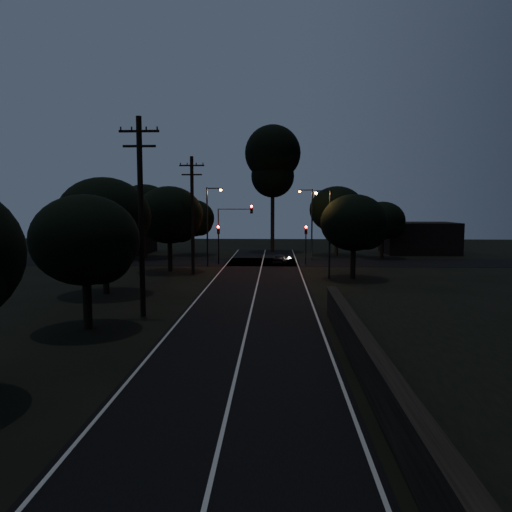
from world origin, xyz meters
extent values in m
plane|color=black|center=(0.00, 0.00, 0.00)|extent=(160.00, 160.00, 0.00)
cube|color=black|center=(0.00, 22.00, 0.01)|extent=(8.00, 70.00, 0.02)
cube|color=black|center=(0.00, 42.00, 0.01)|extent=(60.00, 8.00, 0.02)
cube|color=beige|center=(0.00, 22.00, 0.03)|extent=(0.12, 70.00, 0.01)
cube|color=beige|center=(-3.75, 22.00, 0.03)|extent=(0.12, 70.00, 0.01)
cube|color=beige|center=(3.75, 22.00, 0.03)|extent=(0.12, 70.00, 0.01)
cube|color=black|center=(4.60, 3.00, 0.75)|extent=(0.40, 26.00, 1.50)
cube|color=black|center=(4.60, 3.00, 1.55)|extent=(0.55, 26.00, 0.10)
cube|color=black|center=(8.00, 3.00, 0.60)|extent=(6.50, 26.00, 1.20)
cylinder|color=black|center=(-6.00, 15.00, 5.50)|extent=(0.30, 0.30, 11.00)
cube|color=black|center=(-6.00, 15.00, 10.20)|extent=(2.20, 0.12, 0.12)
cube|color=black|center=(-6.00, 15.00, 9.40)|extent=(1.80, 0.12, 0.12)
cylinder|color=black|center=(-6.00, 32.00, 5.25)|extent=(0.30, 0.30, 10.50)
cube|color=black|center=(-6.00, 32.00, 9.70)|extent=(2.20, 0.12, 0.12)
cube|color=black|center=(-6.00, 32.00, 8.90)|extent=(1.80, 0.12, 0.12)
cylinder|color=black|center=(-8.00, 12.00, 1.25)|extent=(0.44, 0.44, 2.50)
ellipsoid|color=black|center=(-8.00, 12.00, 4.49)|extent=(5.31, 5.31, 4.51)
sphere|color=black|center=(-7.07, 11.47, 3.96)|extent=(3.18, 3.18, 3.18)
cylinder|color=black|center=(-10.50, 22.00, 1.49)|extent=(0.44, 0.44, 2.99)
ellipsoid|color=black|center=(-10.50, 22.00, 5.40)|extent=(6.45, 6.45, 5.48)
sphere|color=black|center=(-9.37, 21.36, 4.76)|extent=(3.87, 3.87, 3.87)
cylinder|color=black|center=(-8.50, 34.00, 1.47)|extent=(0.44, 0.44, 2.95)
ellipsoid|color=black|center=(-8.50, 34.00, 5.31)|extent=(6.29, 6.29, 5.35)
sphere|color=black|center=(-7.40, 33.37, 4.68)|extent=(3.77, 3.77, 3.77)
cylinder|color=black|center=(-9.00, 50.00, 1.28)|extent=(0.44, 0.44, 2.56)
ellipsoid|color=black|center=(-9.00, 50.00, 4.61)|extent=(5.48, 5.48, 4.65)
sphere|color=black|center=(-8.04, 49.45, 4.06)|extent=(3.29, 3.29, 3.29)
cylinder|color=black|center=(-14.00, 46.00, 1.61)|extent=(0.44, 0.44, 3.23)
ellipsoid|color=black|center=(-14.00, 46.00, 5.77)|extent=(6.79, 6.79, 5.77)
sphere|color=black|center=(-12.81, 45.32, 5.09)|extent=(4.08, 4.08, 4.08)
cylinder|color=black|center=(9.00, 50.00, 1.57)|extent=(0.44, 0.44, 3.15)
ellipsoid|color=black|center=(9.00, 50.00, 5.68)|extent=(6.77, 6.77, 5.75)
sphere|color=black|center=(10.18, 49.32, 5.01)|extent=(4.06, 4.06, 4.06)
cylinder|color=black|center=(14.00, 47.00, 1.23)|extent=(0.44, 0.44, 2.45)
ellipsoid|color=black|center=(14.00, 47.00, 4.42)|extent=(5.24, 5.24, 4.45)
sphere|color=black|center=(14.92, 46.48, 3.89)|extent=(3.14, 3.14, 3.14)
cylinder|color=black|center=(8.00, 30.00, 1.32)|extent=(0.44, 0.44, 2.65)
ellipsoid|color=black|center=(8.00, 30.00, 4.75)|extent=(5.62, 5.62, 4.77)
sphere|color=black|center=(8.98, 29.44, 4.19)|extent=(3.37, 3.37, 3.37)
cylinder|color=black|center=(1.00, 55.00, 4.63)|extent=(0.50, 0.50, 9.26)
sphere|color=black|center=(1.00, 55.00, 13.13)|extent=(7.41, 7.41, 7.41)
sphere|color=black|center=(1.00, 55.00, 10.10)|extent=(5.72, 5.72, 5.72)
cube|color=black|center=(-20.00, 52.00, 2.20)|extent=(10.00, 8.00, 4.40)
cube|color=black|center=(20.00, 53.00, 2.00)|extent=(9.00, 7.00, 4.00)
cylinder|color=black|center=(-4.60, 40.00, 1.60)|extent=(0.12, 0.12, 3.20)
cube|color=black|center=(-4.60, 40.00, 3.65)|extent=(0.28, 0.22, 0.90)
sphere|color=#FF0705|center=(-4.60, 39.87, 3.95)|extent=(0.22, 0.22, 0.22)
cylinder|color=black|center=(4.60, 40.00, 1.60)|extent=(0.12, 0.12, 3.20)
cube|color=black|center=(4.60, 40.00, 3.65)|extent=(0.28, 0.22, 0.90)
sphere|color=#FF0705|center=(4.60, 39.87, 3.95)|extent=(0.22, 0.22, 0.22)
cylinder|color=black|center=(-4.60, 40.00, 2.50)|extent=(0.12, 0.12, 5.00)
cube|color=black|center=(-1.10, 40.00, 5.80)|extent=(0.28, 0.22, 0.90)
sphere|color=#FF0705|center=(-1.10, 39.87, 6.10)|extent=(0.22, 0.22, 0.22)
cube|color=black|center=(-2.85, 40.00, 5.80)|extent=(3.50, 0.08, 0.08)
cylinder|color=black|center=(-5.50, 38.00, 4.00)|extent=(0.16, 0.16, 8.00)
cube|color=black|center=(-4.80, 38.00, 7.90)|extent=(1.40, 0.10, 0.10)
cube|color=black|center=(-4.10, 38.00, 7.85)|extent=(0.35, 0.22, 0.12)
sphere|color=orange|center=(-4.10, 38.00, 7.75)|extent=(0.26, 0.26, 0.26)
cylinder|color=black|center=(5.50, 44.00, 4.00)|extent=(0.16, 0.16, 8.00)
cube|color=black|center=(4.80, 44.00, 7.90)|extent=(1.40, 0.10, 0.10)
cube|color=black|center=(4.10, 44.00, 7.85)|extent=(0.35, 0.22, 0.12)
sphere|color=orange|center=(4.10, 44.00, 7.75)|extent=(0.26, 0.26, 0.26)
cylinder|color=black|center=(6.00, 30.00, 3.75)|extent=(0.16, 0.16, 7.50)
cube|color=black|center=(5.40, 30.00, 7.40)|extent=(1.20, 0.10, 0.10)
cube|color=black|center=(4.80, 30.00, 7.35)|extent=(0.35, 0.22, 0.12)
sphere|color=orange|center=(4.80, 30.00, 7.25)|extent=(0.26, 0.26, 0.26)
imported|color=black|center=(2.00, 40.05, 0.54)|extent=(1.96, 3.37, 1.08)
camera|label=1|loc=(1.44, -12.29, 6.19)|focal=35.00mm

